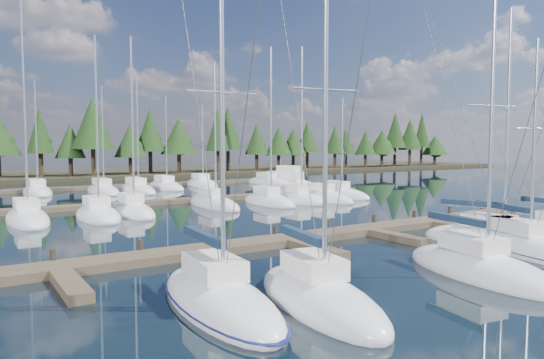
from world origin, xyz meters
TOP-DOWN VIEW (x-y plane):
  - ground at (0.00, 30.00)m, footprint 260.00×260.00m
  - far_shore at (0.00, 90.00)m, footprint 220.00×30.00m
  - main_dock at (0.00, 17.36)m, footprint 44.00×6.13m
  - back_docks at (0.00, 49.58)m, footprint 50.00×21.80m
  - front_sailboat_1 at (-8.13, 10.22)m, footprint 3.45×8.66m
  - front_sailboat_2 at (-5.14, 8.52)m, footprint 4.00×8.10m
  - front_sailboat_3 at (3.06, 7.85)m, footprint 4.20×8.41m
  - front_sailboat_4 at (8.91, 9.26)m, footprint 5.13×9.86m
  - front_sailboat_5 at (9.50, 11.14)m, footprint 4.78×8.72m
  - back_sailboat_rows at (0.32, 44.77)m, footprint 46.70×32.28m
  - motor_yacht_right at (24.33, 53.06)m, footprint 6.34×9.30m
  - tree_line at (-2.58, 80.19)m, footprint 186.74×11.11m

SIDE VIEW (x-z plane):
  - ground at x=0.00m, z-range 0.00..0.00m
  - back_docks at x=0.00m, z-range 0.00..0.40m
  - main_dock at x=0.00m, z-range -0.25..0.65m
  - back_sailboat_rows at x=0.32m, z-range -8.38..8.92m
  - front_sailboat_4 at x=8.91m, z-range -5.54..6.09m
  - front_sailboat_1 at x=-8.13m, z-range -6.32..6.88m
  - front_sailboat_3 at x=3.06m, z-range -6.23..6.79m
  - front_sailboat_5 at x=9.50m, z-range -6.55..7.13m
  - front_sailboat_2 at x=-5.14m, z-range -6.41..7.00m
  - far_shore at x=0.00m, z-range 0.00..0.60m
  - motor_yacht_right at x=24.33m, z-range -1.73..2.71m
  - tree_line at x=-2.58m, z-range 0.56..14.48m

